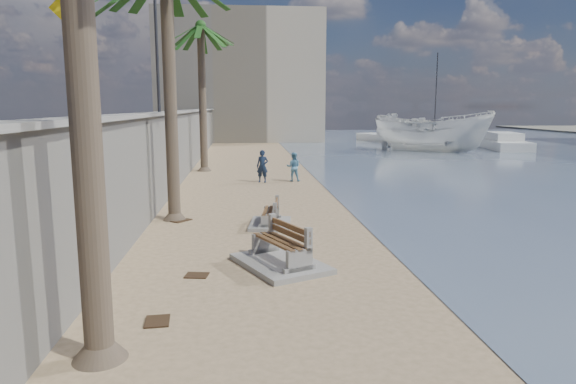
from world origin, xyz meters
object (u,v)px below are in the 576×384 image
palm_back (201,28)px  boat_cruiser (432,130)px  person_a (262,164)px  yacht_near (499,144)px  sailboat_west (434,138)px  bench_near (281,249)px  person_b (293,165)px  bench_far (270,215)px  yacht_far (388,139)px

palm_back → boat_cruiser: bearing=33.0°
person_a → yacht_near: (22.97, 20.21, -0.59)m
boat_cruiser → sailboat_west: sailboat_west is taller
bench_near → yacht_near: yacht_near is taller
person_a → boat_cruiser: size_ratio=0.42×
yacht_near → bench_near: bearing=156.1°
palm_back → person_b: (4.91, -4.76, -7.45)m
palm_back → person_b: palm_back is taller
person_b → yacht_near: person_b is taller
bench_near → bench_far: bearing=90.1°
bench_near → yacht_near: bearing=56.0°
palm_back → person_a: bearing=-56.6°
yacht_near → yacht_far: 11.87m
bench_far → yacht_far: (15.04, 38.56, 0.00)m
person_a → boat_cruiser: (15.24, 17.03, 0.89)m
bench_far → boat_cruiser: boat_cruiser is taller
bench_near → sailboat_west: bearing=65.0°
bench_near → palm_back: size_ratio=0.31×
yacht_far → person_b: bearing=138.0°
sailboat_west → boat_cruiser: bearing=-111.8°
boat_cruiser → sailboat_west: size_ratio=0.46×
boat_cruiser → sailboat_west: bearing=11.4°
bench_far → yacht_far: 41.39m
sailboat_west → person_b: bearing=-122.1°
palm_back → yacht_far: bearing=52.7°
palm_back → person_b: 10.11m
bench_near → person_b: 14.37m
palm_back → yacht_far: (18.20, 23.92, -7.93)m
bench_near → palm_back: 20.81m
palm_back → person_a: 9.46m
bench_near → sailboat_west: size_ratio=0.29×
sailboat_west → yacht_near: bearing=-77.9°
palm_back → yacht_far: palm_back is taller
person_a → sailboat_west: size_ratio=0.19×
bench_far → person_a: (0.14, 9.65, 0.60)m
bench_far → palm_back: (-3.15, 14.65, 7.93)m
person_b → yacht_far: bearing=-105.4°
bench_near → yacht_far: (15.04, 42.93, -0.09)m
bench_near → bench_far: 4.37m
boat_cruiser → person_a: bearing=171.3°
yacht_near → yacht_far: same height
boat_cruiser → yacht_far: size_ratio=0.48×
yacht_far → sailboat_west: sailboat_west is taller
bench_near → yacht_near: (23.11, 34.23, -0.09)m
sailboat_west → bench_near: bearing=-115.0°
person_b → yacht_far: (13.29, 28.67, -0.48)m
palm_back → boat_cruiser: size_ratio=2.09×
bench_far → person_b: (1.75, 9.89, 0.48)m
yacht_near → bench_far: bearing=152.4°
boat_cruiser → yacht_far: 11.98m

